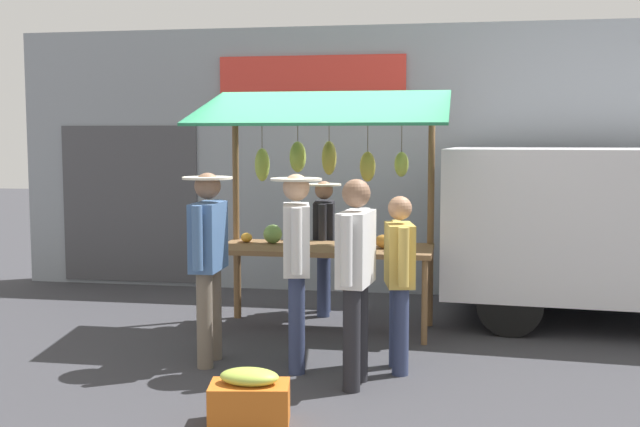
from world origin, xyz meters
The scene contains 9 objects.
ground_plane centered at (0.00, 0.00, 0.00)m, with size 40.00×40.00×0.00m, color #38383D.
street_backdrop centered at (0.07, -2.20, 1.70)m, with size 9.00×0.30×3.40m.
market_stall centered at (0.03, -0.04, 1.54)m, with size 2.50×1.46×2.50m.
vendor_with_sunhat centered at (0.14, -0.75, 0.88)m, with size 0.39×0.66×1.51m.
shopper_with_shopping_bag centered at (-0.86, 1.29, 0.86)m, with size 0.30×0.65×1.51m.
shopper_with_ponytail centered at (0.81, 1.36, 1.01)m, with size 0.44×0.72×1.70m.
shopper_in_striped_shirt centered at (0.01, 1.39, 1.01)m, with size 0.44×0.70×1.69m.
shopper_in_grey_tee centered at (-0.55, 1.78, 0.97)m, with size 0.27×0.71×1.68m.
produce_crate_near centered at (0.07, 2.75, 0.18)m, with size 0.60×0.42×0.40m.
Camera 1 is at (-1.35, 7.98, 2.01)m, focal length 44.57 mm.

